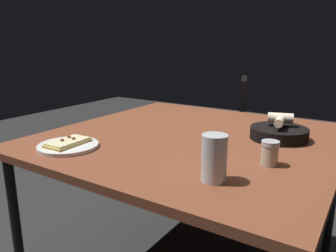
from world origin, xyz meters
name	(u,v)px	position (x,y,z in m)	size (l,w,h in m)	color
dining_table	(192,146)	(0.00, 0.00, 0.68)	(1.19, 1.19, 0.72)	brown
pizza_plate	(68,145)	(0.41, -0.32, 0.74)	(0.23, 0.23, 0.04)	silver
bread_basket	(279,132)	(-0.15, 0.33, 0.76)	(0.24, 0.24, 0.11)	black
beer_glass	(214,161)	(0.39, 0.29, 0.79)	(0.08, 0.08, 0.14)	silver
pepper_shaker	(270,154)	(0.18, 0.39, 0.76)	(0.06, 0.06, 0.08)	#BFB299
chair_near	(225,127)	(-0.99, -0.26, 0.51)	(0.56, 0.56, 0.88)	black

